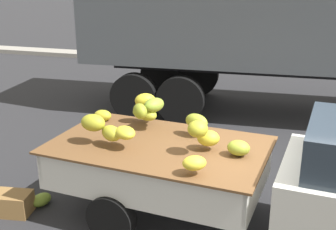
# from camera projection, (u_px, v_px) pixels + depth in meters

# --- Properties ---
(ground) EXTENTS (220.00, 220.00, 0.00)m
(ground) POSITION_uv_depth(u_px,v_px,m) (268.00, 230.00, 5.82)
(ground) COLOR #28282B
(curb_strip) EXTENTS (80.00, 0.80, 0.16)m
(curb_strip) POSITION_uv_depth(u_px,v_px,m) (290.00, 67.00, 14.98)
(curb_strip) COLOR gray
(curb_strip) RESTS_ON ground
(pickup_truck) EXTENTS (5.26, 2.22, 1.70)m
(pickup_truck) POSITION_uv_depth(u_px,v_px,m) (312.00, 183.00, 5.21)
(pickup_truck) COLOR silver
(pickup_truck) RESTS_ON ground
(fallen_banana_bunch_near_tailgate) EXTENTS (0.32, 0.38, 0.18)m
(fallen_banana_bunch_near_tailgate) POSITION_uv_depth(u_px,v_px,m) (41.00, 200.00, 6.41)
(fallen_banana_bunch_near_tailgate) COLOR olive
(fallen_banana_bunch_near_tailgate) RESTS_ON ground
(produce_crate) EXTENTS (0.57, 0.43, 0.31)m
(produce_crate) POSITION_uv_depth(u_px,v_px,m) (13.00, 203.00, 6.17)
(produce_crate) COLOR olive
(produce_crate) RESTS_ON ground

